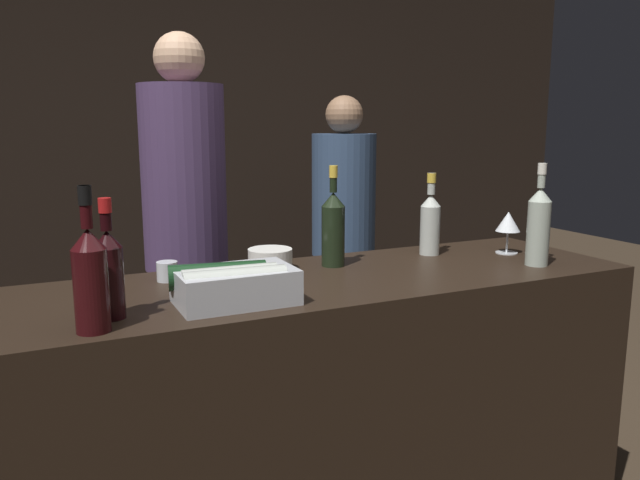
{
  "coord_description": "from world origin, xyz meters",
  "views": [
    {
      "loc": [
        -0.86,
        -1.45,
        1.48
      ],
      "look_at": [
        0.0,
        0.35,
        1.1
      ],
      "focal_mm": 35.0,
      "sensor_mm": 36.0,
      "label": 1
    }
  ],
  "objects": [
    {
      "name": "rose_wine_bottle",
      "position": [
        0.53,
        0.49,
        1.11
      ],
      "size": [
        0.08,
        0.08,
        0.31
      ],
      "color": "#B2B7AD",
      "rests_on": "bar_counter"
    },
    {
      "name": "bar_counter",
      "position": [
        0.0,
        0.32,
        0.49
      ],
      "size": [
        2.11,
        0.65,
        0.98
      ],
      "color": "black",
      "rests_on": "ground_plane"
    },
    {
      "name": "ice_bin_with_bottles",
      "position": [
        -0.36,
        0.17,
        1.04
      ],
      "size": [
        0.34,
        0.21,
        0.11
      ],
      "color": "#B7BABF",
      "rests_on": "bar_counter"
    },
    {
      "name": "candle_votive",
      "position": [
        -0.47,
        0.5,
        1.02
      ],
      "size": [
        0.07,
        0.07,
        0.06
      ],
      "color": "silver",
      "rests_on": "bar_counter"
    },
    {
      "name": "wine_glass",
      "position": [
        0.81,
        0.37,
        1.1
      ],
      "size": [
        0.09,
        0.09,
        0.16
      ],
      "color": "silver",
      "rests_on": "bar_counter"
    },
    {
      "name": "wall_back_chalkboard",
      "position": [
        0.0,
        2.62,
        1.4
      ],
      "size": [
        6.4,
        0.06,
        2.8
      ],
      "color": "black",
      "rests_on": "ground_plane"
    },
    {
      "name": "person_in_hoodie",
      "position": [
        0.78,
        1.67,
        0.91
      ],
      "size": [
        0.36,
        0.36,
        1.63
      ],
      "rotation": [
        0.0,
        0.0,
        -0.88
      ],
      "color": "black",
      "rests_on": "ground_plane"
    },
    {
      "name": "bowl_white",
      "position": [
        -0.12,
        0.5,
        1.02
      ],
      "size": [
        0.15,
        0.15,
        0.07
      ],
      "color": "silver",
      "rests_on": "bar_counter"
    },
    {
      "name": "person_blond_tee",
      "position": [
        -0.25,
        1.19,
        1.04
      ],
      "size": [
        0.36,
        0.36,
        1.85
      ],
      "rotation": [
        0.0,
        0.0,
        1.53
      ],
      "color": "black",
      "rests_on": "ground_plane"
    },
    {
      "name": "red_wine_bottle_tall",
      "position": [
        -0.68,
        0.17,
        1.11
      ],
      "size": [
        0.07,
        0.07,
        0.31
      ],
      "color": "black",
      "rests_on": "bar_counter"
    },
    {
      "name": "red_wine_bottle_black_foil",
      "position": [
        -0.73,
        0.08,
        1.12
      ],
      "size": [
        0.08,
        0.08,
        0.35
      ],
      "color": "black",
      "rests_on": "bar_counter"
    },
    {
      "name": "champagne_bottle",
      "position": [
        0.11,
        0.47,
        1.12
      ],
      "size": [
        0.08,
        0.08,
        0.35
      ],
      "color": "black",
      "rests_on": "bar_counter"
    },
    {
      "name": "white_wine_bottle",
      "position": [
        0.76,
        0.17,
        1.13
      ],
      "size": [
        0.08,
        0.08,
        0.36
      ],
      "color": "#9EA899",
      "rests_on": "bar_counter"
    }
  ]
}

